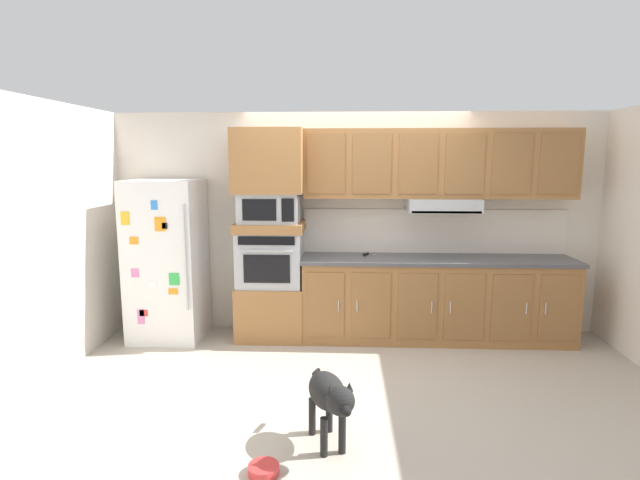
{
  "coord_description": "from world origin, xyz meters",
  "views": [
    {
      "loc": [
        -0.13,
        -4.64,
        1.98
      ],
      "look_at": [
        -0.36,
        0.18,
        1.2
      ],
      "focal_mm": 28.06,
      "sensor_mm": 36.0,
      "label": 1
    }
  ],
  "objects_px": {
    "dog": "(330,396)",
    "screwdriver": "(367,254)",
    "built_in_oven": "(271,258)",
    "microwave": "(270,207)",
    "dog_food_bowl": "(264,469)",
    "refrigerator": "(167,260)"
  },
  "relations": [
    {
      "from": "microwave",
      "to": "built_in_oven",
      "type": "bearing_deg",
      "value": 179.23
    },
    {
      "from": "refrigerator",
      "to": "microwave",
      "type": "distance_m",
      "value": 1.28
    },
    {
      "from": "built_in_oven",
      "to": "dog_food_bowl",
      "type": "height_order",
      "value": "built_in_oven"
    },
    {
      "from": "dog",
      "to": "screwdriver",
      "type": "bearing_deg",
      "value": 151.86
    },
    {
      "from": "refrigerator",
      "to": "built_in_oven",
      "type": "xyz_separation_m",
      "value": [
        1.14,
        0.07,
        0.02
      ]
    },
    {
      "from": "dog",
      "to": "dog_food_bowl",
      "type": "distance_m",
      "value": 0.62
    },
    {
      "from": "built_in_oven",
      "to": "screwdriver",
      "type": "bearing_deg",
      "value": 5.85
    },
    {
      "from": "screwdriver",
      "to": "dog",
      "type": "distance_m",
      "value": 2.4
    },
    {
      "from": "built_in_oven",
      "to": "dog",
      "type": "distance_m",
      "value": 2.37
    },
    {
      "from": "refrigerator",
      "to": "dog",
      "type": "relative_size",
      "value": 2.39
    },
    {
      "from": "built_in_oven",
      "to": "microwave",
      "type": "relative_size",
      "value": 1.09
    },
    {
      "from": "built_in_oven",
      "to": "dog",
      "type": "xyz_separation_m",
      "value": [
        0.72,
        -2.2,
        -0.52
      ]
    },
    {
      "from": "built_in_oven",
      "to": "screwdriver",
      "type": "xyz_separation_m",
      "value": [
        1.06,
        0.11,
        0.03
      ]
    },
    {
      "from": "screwdriver",
      "to": "dog",
      "type": "relative_size",
      "value": 0.22
    },
    {
      "from": "screwdriver",
      "to": "dog",
      "type": "bearing_deg",
      "value": -98.48
    },
    {
      "from": "dog_food_bowl",
      "to": "dog",
      "type": "bearing_deg",
      "value": 37.07
    },
    {
      "from": "dog",
      "to": "built_in_oven",
      "type": "bearing_deg",
      "value": 178.4
    },
    {
      "from": "dog_food_bowl",
      "to": "microwave",
      "type": "bearing_deg",
      "value": 97.0
    },
    {
      "from": "microwave",
      "to": "dog_food_bowl",
      "type": "bearing_deg",
      "value": -83.0
    },
    {
      "from": "microwave",
      "to": "dog",
      "type": "bearing_deg",
      "value": -71.94
    },
    {
      "from": "dog_food_bowl",
      "to": "screwdriver",
      "type": "bearing_deg",
      "value": 73.94
    },
    {
      "from": "built_in_oven",
      "to": "microwave",
      "type": "bearing_deg",
      "value": -0.77
    }
  ]
}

